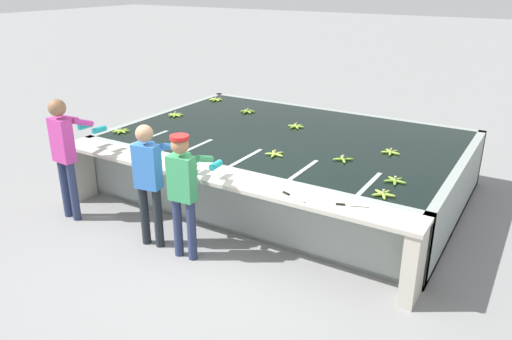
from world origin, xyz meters
The scene contains 18 objects.
ground_plane centered at (0.00, 0.00, 0.00)m, with size 80.00×80.00×0.00m, color gray.
wash_tank centered at (0.00, 2.22, 0.45)m, with size 5.25×3.57×0.91m.
work_ledge centered at (0.00, 0.23, 0.66)m, with size 5.25×0.45×0.91m.
worker_0 centered at (-2.11, -0.30, 1.04)m, with size 0.43×0.73×1.72m.
worker_1 centered at (-0.62, -0.27, 0.95)m, with size 0.48×0.73×1.60m.
worker_2 centered at (-0.06, -0.29, 0.94)m, with size 0.44×0.72×1.56m.
banana_bunch_floating_0 centered at (-1.26, 3.01, 0.92)m, with size 0.27×0.28×0.08m.
banana_bunch_floating_1 centered at (0.29, 1.26, 0.92)m, with size 0.27×0.27×0.08m.
banana_bunch_floating_2 centered at (-0.08, 2.62, 0.92)m, with size 0.28×0.28×0.08m.
banana_bunch_floating_3 centered at (-2.30, 3.47, 0.92)m, with size 0.28×0.28×0.08m.
banana_bunch_floating_4 centered at (1.64, 2.17, 0.92)m, with size 0.27×0.27×0.08m.
banana_bunch_floating_5 centered at (-2.34, 0.94, 0.92)m, with size 0.28×0.28×0.08m.
banana_bunch_floating_6 centered at (2.00, 0.72, 0.92)m, with size 0.27×0.28×0.08m.
banana_bunch_floating_7 centered at (2.00, 1.18, 0.92)m, with size 0.27×0.28×0.08m.
banana_bunch_floating_8 centered at (-2.23, 2.15, 0.92)m, with size 0.28×0.27×0.08m.
banana_bunch_floating_9 centered at (1.17, 1.56, 0.92)m, with size 0.26×0.26×0.08m.
knife_0 centered at (1.11, 0.15, 0.92)m, with size 0.34×0.14×0.02m.
knife_1 centered at (1.75, 0.25, 0.92)m, with size 0.34×0.15×0.02m.
Camera 1 is at (3.45, -4.43, 3.24)m, focal length 35.00 mm.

